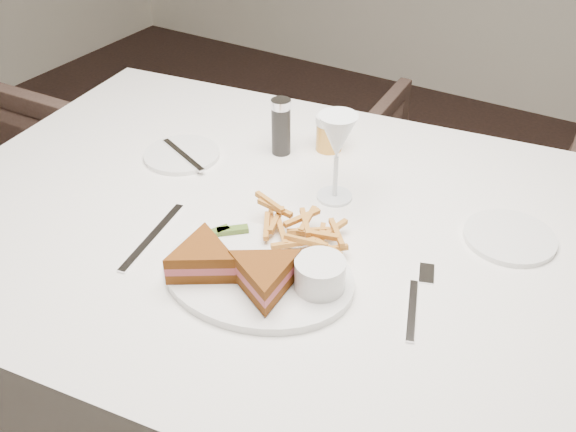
# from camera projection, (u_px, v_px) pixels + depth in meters

# --- Properties ---
(table) EXTENTS (1.55, 1.14, 0.75)m
(table) POSITION_uv_depth(u_px,v_px,m) (300.00, 364.00, 1.38)
(table) COLOR white
(table) RESTS_ON ground
(chair_far) EXTENTS (0.66, 0.62, 0.64)m
(chair_far) POSITION_uv_depth(u_px,v_px,m) (456.00, 205.00, 1.97)
(chair_far) COLOR #423028
(chair_far) RESTS_ON ground
(table_setting) EXTENTS (0.84, 0.61, 0.18)m
(table_setting) POSITION_uv_depth(u_px,v_px,m) (286.00, 225.00, 1.10)
(table_setting) COLOR white
(table_setting) RESTS_ON table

